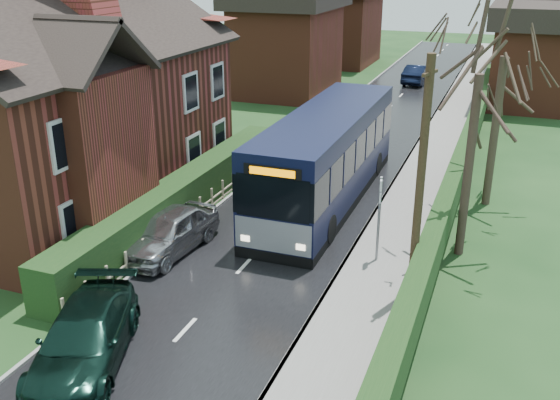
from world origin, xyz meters
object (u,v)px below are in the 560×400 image
at_px(brick_house, 64,97).
at_px(car_green, 85,338).
at_px(bus_stop_sign, 380,208).
at_px(telegraph_pole, 420,182).
at_px(car_silver, 170,232).
at_px(bus, 327,158).

height_order(brick_house, car_green, brick_house).
relative_size(brick_house, bus_stop_sign, 4.85).
bearing_deg(telegraph_pole, car_silver, -167.12).
height_order(car_silver, bus_stop_sign, bus_stop_sign).
bearing_deg(bus_stop_sign, telegraph_pole, -61.43).
bearing_deg(car_silver, bus, 65.62).
distance_m(car_silver, car_green, 6.35).
bearing_deg(telegraph_pole, bus, 139.05).
xyz_separation_m(bus, bus_stop_sign, (3.20, -4.80, 0.14)).
bearing_deg(car_green, car_silver, 80.54).
bearing_deg(brick_house, bus, 21.50).
relative_size(car_silver, telegraph_pole, 0.60).
bearing_deg(bus, telegraph_pole, -54.86).
bearing_deg(car_green, brick_house, 108.39).
bearing_deg(telegraph_pole, brick_house, -177.34).
height_order(car_green, bus_stop_sign, bus_stop_sign).
bearing_deg(car_silver, telegraph_pole, 4.03).
bearing_deg(bus, brick_house, -158.62).
xyz_separation_m(bus, car_green, (-2.40, -12.65, -1.13)).
relative_size(car_green, bus_stop_sign, 1.62).
bearing_deg(bus_stop_sign, car_green, -136.27).
distance_m(bus, car_silver, 7.43).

